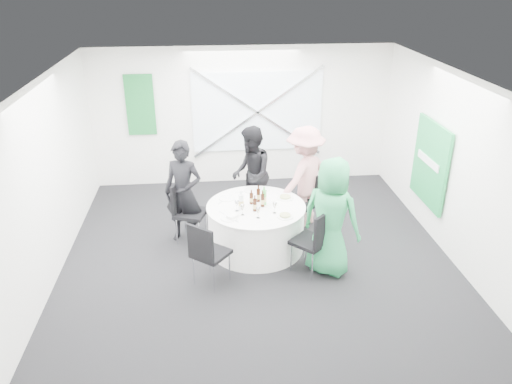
{
  "coord_description": "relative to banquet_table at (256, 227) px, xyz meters",
  "views": [
    {
      "loc": [
        -0.69,
        -6.77,
        4.23
      ],
      "look_at": [
        0.0,
        0.2,
        1.0
      ],
      "focal_mm": 35.0,
      "sensor_mm": 36.0,
      "label": 1
    }
  ],
  "objects": [
    {
      "name": "plate_back_left",
      "position": [
        -0.44,
        0.31,
        0.39
      ],
      "size": [
        0.26,
        0.26,
        0.01
      ],
      "color": "white",
      "rests_on": "banquet_table"
    },
    {
      "name": "chair_back_right",
      "position": [
        0.96,
        0.66,
        0.18
      ],
      "size": [
        0.6,
        0.6,
        0.95
      ],
      "rotation": [
        0.0,
        0.0,
        -0.97
      ],
      "color": "black",
      "rests_on": "floor"
    },
    {
      "name": "person_man_back",
      "position": [
        0.02,
        1.04,
        0.48
      ],
      "size": [
        0.47,
        0.84,
        1.72
      ],
      "primitive_type": "imported",
      "rotation": [
        0.0,
        0.0,
        -1.59
      ],
      "color": "black",
      "rests_on": "floor"
    },
    {
      "name": "wine_glass_b",
      "position": [
        -0.31,
        -0.14,
        0.5
      ],
      "size": [
        0.07,
        0.07,
        0.17
      ],
      "color": "white",
      "rests_on": "banquet_table"
    },
    {
      "name": "beer_bottle_c",
      "position": [
        0.1,
        -0.03,
        0.48
      ],
      "size": [
        0.06,
        0.06,
        0.27
      ],
      "color": "#351609",
      "rests_on": "banquet_table"
    },
    {
      "name": "fork_c",
      "position": [
        0.21,
        0.54,
        0.38
      ],
      "size": [
        0.15,
        0.03,
        0.01
      ],
      "primitive_type": "cube",
      "rotation": [
        0.0,
        0.0,
        1.5
      ],
      "color": "silver",
      "rests_on": "banquet_table"
    },
    {
      "name": "fork_d",
      "position": [
        -0.54,
        -0.2,
        0.38
      ],
      "size": [
        0.1,
        0.13,
        0.01
      ],
      "primitive_type": "cube",
      "rotation": [
        0.0,
        0.0,
        -2.49
      ],
      "color": "silver",
      "rests_on": "banquet_table"
    },
    {
      "name": "window_brace_a",
      "position": [
        0.3,
        2.72,
        1.12
      ],
      "size": [
        2.63,
        0.05,
        1.84
      ],
      "primitive_type": "cube",
      "rotation": [
        0.0,
        0.97,
        0.0
      ],
      "color": "silver",
      "rests_on": "window_panel"
    },
    {
      "name": "chair_front_left",
      "position": [
        -0.79,
        -0.97,
        0.21
      ],
      "size": [
        0.64,
        0.64,
        1.0
      ],
      "rotation": [
        0.0,
        0.0,
        2.46
      ],
      "color": "black",
      "rests_on": "floor"
    },
    {
      "name": "beer_bottle_b",
      "position": [
        0.05,
        0.16,
        0.49
      ],
      "size": [
        0.06,
        0.06,
        0.27
      ],
      "color": "#351609",
      "rests_on": "banquet_table"
    },
    {
      "name": "beer_bottle_a",
      "position": [
        -0.07,
        0.09,
        0.47
      ],
      "size": [
        0.06,
        0.06,
        0.24
      ],
      "color": "#351609",
      "rests_on": "banquet_table"
    },
    {
      "name": "chair_back",
      "position": [
        0.1,
        1.03,
        0.11
      ],
      "size": [
        0.42,
        0.42,
        0.84
      ],
      "rotation": [
        0.0,
        0.0,
        -0.1
      ],
      "color": "black",
      "rests_on": "floor"
    },
    {
      "name": "plate_back_right",
      "position": [
        0.5,
        0.23,
        0.4
      ],
      "size": [
        0.27,
        0.27,
        0.04
      ],
      "color": "white",
      "rests_on": "banquet_table"
    },
    {
      "name": "wall_front",
      "position": [
        0.0,
        -3.2,
        1.02
      ],
      "size": [
        6.0,
        0.0,
        6.0
      ],
      "primitive_type": "plane",
      "rotation": [
        -1.57,
        0.0,
        0.0
      ],
      "color": "white",
      "rests_on": "floor"
    },
    {
      "name": "window_brace_b",
      "position": [
        0.3,
        2.72,
        1.12
      ],
      "size": [
        2.63,
        0.05,
        1.84
      ],
      "primitive_type": "cube",
      "rotation": [
        0.0,
        -0.97,
        0.0
      ],
      "color": "silver",
      "rests_on": "window_panel"
    },
    {
      "name": "person_woman_pink",
      "position": [
        0.91,
        0.77,
        0.51
      ],
      "size": [
        1.22,
        1.15,
        1.78
      ],
      "primitive_type": "imported",
      "rotation": [
        0.0,
        0.0,
        -2.44
      ],
      "color": "#D68A8C",
      "rests_on": "floor"
    },
    {
      "name": "person_man_back_left",
      "position": [
        -1.14,
        0.4,
        0.48
      ],
      "size": [
        0.73,
        0.6,
        1.72
      ],
      "primitive_type": "imported",
      "rotation": [
        0.0,
        0.0,
        -0.34
      ],
      "color": "black",
      "rests_on": "floor"
    },
    {
      "name": "knife_c",
      "position": [
        -0.22,
        0.53,
        0.38
      ],
      "size": [
        0.15,
        0.03,
        0.01
      ],
      "primitive_type": "cube",
      "rotation": [
        0.0,
        0.0,
        1.67
      ],
      "color": "silver",
      "rests_on": "banquet_table"
    },
    {
      "name": "fork_b",
      "position": [
        -0.41,
        0.4,
        0.38
      ],
      "size": [
        0.08,
        0.14,
        0.01
      ],
      "primitive_type": "cube",
      "rotation": [
        0.0,
        0.0,
        2.67
      ],
      "color": "silver",
      "rests_on": "banquet_table"
    },
    {
      "name": "wine_glass_d",
      "position": [
        -0.01,
        -0.41,
        0.5
      ],
      "size": [
        0.07,
        0.07,
        0.17
      ],
      "color": "white",
      "rests_on": "banquet_table"
    },
    {
      "name": "green_banner",
      "position": [
        -2.0,
        2.75,
        1.32
      ],
      "size": [
        0.55,
        0.04,
        1.2
      ],
      "primitive_type": "cube",
      "color": "#156C37",
      "rests_on": "wall_back"
    },
    {
      "name": "banquet_table",
      "position": [
        0.0,
        0.0,
        0.0
      ],
      "size": [
        1.56,
        1.56,
        0.76
      ],
      "color": "white",
      "rests_on": "floor"
    },
    {
      "name": "knife_b",
      "position": [
        -0.55,
        0.18,
        0.38
      ],
      "size": [
        0.1,
        0.13,
        0.01
      ],
      "primitive_type": "cube",
      "rotation": [
        0.0,
        0.0,
        2.52
      ],
      "color": "silver",
      "rests_on": "banquet_table"
    },
    {
      "name": "knife_d",
      "position": [
        -0.36,
        -0.45,
        0.38
      ],
      "size": [
        0.1,
        0.13,
        0.01
      ],
      "primitive_type": "cube",
      "rotation": [
        0.0,
        0.0,
        -2.54
      ],
      "color": "silver",
      "rests_on": "banquet_table"
    },
    {
      "name": "fork_a",
      "position": [
        0.55,
        0.17,
        0.38
      ],
      "size": [
        0.1,
        0.13,
        0.01
      ],
      "primitive_type": "cube",
      "rotation": [
        0.0,
        0.0,
        0.61
      ],
      "color": "silver",
      "rests_on": "banquet_table"
    },
    {
      "name": "wine_glass_a",
      "position": [
        0.26,
        -0.27,
        0.5
      ],
      "size": [
        0.07,
        0.07,
        0.17
      ],
      "color": "white",
      "rests_on": "banquet_table"
    },
    {
      "name": "floor",
      "position": [
        0.0,
        -0.2,
        -0.38
      ],
      "size": [
        6.0,
        6.0,
        0.0
      ],
      "primitive_type": "plane",
      "color": "black",
      "rests_on": "ground"
    },
    {
      "name": "chair_front_right",
      "position": [
        0.79,
        -0.8,
        0.23
      ],
      "size": [
        0.66,
        0.66,
        1.03
      ],
      "rotation": [
        0.0,
        0.0,
        3.92
      ],
      "color": "black",
      "rests_on": "floor"
    },
    {
      "name": "chair_back_left",
      "position": [
        -1.13,
        0.39,
        0.23
      ],
      "size": [
        0.6,
        0.59,
        1.03
      ],
      "rotation": [
        0.0,
        0.0,
        1.24
      ],
      "color": "black",
      "rests_on": "floor"
    },
    {
      "name": "clear_water_bottle",
      "position": [
        -0.24,
        -0.07,
        0.5
      ],
      "size": [
        0.08,
        0.08,
        0.3
      ],
      "color": "white",
      "rests_on": "banquet_table"
    },
    {
      "name": "napkin",
      "position": [
        -0.39,
        -0.39,
        0.42
      ],
      "size": [
        0.19,
        0.19,
        0.05
      ],
      "primitive_type": "cube",
      "rotation": [
        0.0,
        0.0,
        0.8
      ],
      "color": "white",
      "rests_on": "plate_front_left"
    },
    {
      "name": "plate_front_left",
      "position": [
        -0.45,
        -0.39,
        0.39
      ],
      "size": [
        0.24,
        0.24,
        0.01
      ],
      "color": "white",
      "rests_on": "banquet_table"
    },
    {
      "name": "wall_left",
      "position": [
        -3.0,
        -0.2,
        1.02
      ],
      "size": [
        0.0,
        6.0,
        6.0
      ],
      "primitive_type": "plane",
      "rotation": [
        1.57,
        0.0,
        1.57
      ],
      "color": "white",
      "rests_on": "floor"
    },
    {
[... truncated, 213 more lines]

